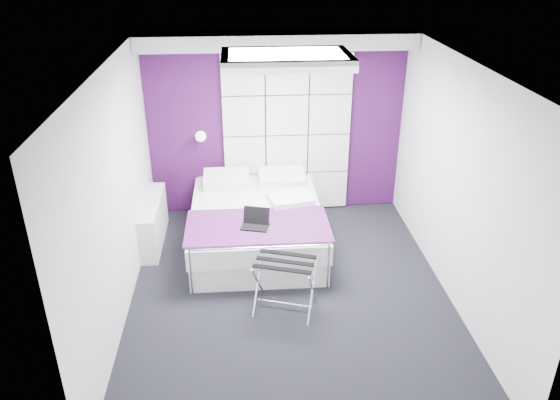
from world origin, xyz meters
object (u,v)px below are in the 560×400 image
object	(u,v)px
nightstand	(212,182)
luggage_rack	(285,285)
wall_lamp	(201,135)
laptop	(255,222)
radiator	(153,222)
bed	(257,225)

from	to	relation	value
nightstand	luggage_rack	xyz separation A→B (m)	(0.84, -2.30, -0.22)
wall_lamp	luggage_rack	bearing A→B (deg)	-67.54
luggage_rack	wall_lamp	bearing A→B (deg)	130.23
laptop	nightstand	bearing A→B (deg)	126.53
radiator	luggage_rack	bearing A→B (deg)	-44.52
wall_lamp	luggage_rack	size ratio (longest dim) A/B	0.24
wall_lamp	radiator	distance (m)	1.35
wall_lamp	laptop	bearing A→B (deg)	-65.47
radiator	bed	world-z (taller)	bed
wall_lamp	laptop	xyz separation A→B (m)	(0.68, -1.49, -0.58)
wall_lamp	nightstand	world-z (taller)	wall_lamp
radiator	luggage_rack	world-z (taller)	luggage_rack
wall_lamp	radiator	world-z (taller)	wall_lamp
radiator	luggage_rack	size ratio (longest dim) A/B	1.92
wall_lamp	bed	size ratio (longest dim) A/B	0.07
bed	luggage_rack	world-z (taller)	bed
nightstand	laptop	bearing A→B (deg)	-68.99
radiator	nightstand	size ratio (longest dim) A/B	2.79
radiator	bed	distance (m)	1.37
wall_lamp	laptop	world-z (taller)	wall_lamp
bed	laptop	size ratio (longest dim) A/B	6.60
laptop	wall_lamp	bearing A→B (deg)	130.05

